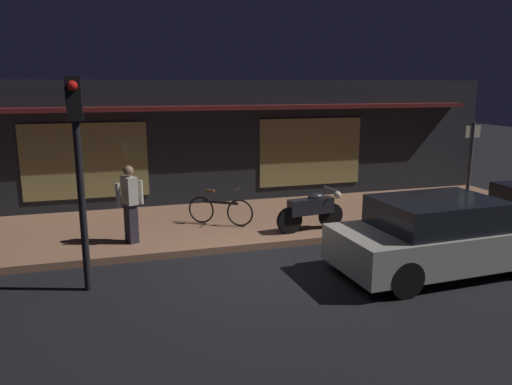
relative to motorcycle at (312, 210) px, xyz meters
name	(u,v)px	position (x,y,z in m)	size (l,w,h in m)	color
ground_plane	(256,268)	(-1.83, -1.59, -0.65)	(60.00, 60.00, 0.00)	black
sidewalk_slab	(222,223)	(-1.83, 1.41, -0.57)	(18.00, 4.00, 0.15)	#8C6047
storefront_building	(197,140)	(-1.83, 4.80, 1.16)	(18.00, 3.30, 3.60)	black
motorcycle	(312,210)	(0.00, 0.00, 0.00)	(1.70, 0.55, 0.97)	black
bicycle_parked	(220,210)	(-1.93, 1.08, -0.14)	(1.40, 0.95, 0.91)	black
person_photographer	(130,203)	(-4.05, 0.27, 0.38)	(0.60, 0.44, 1.67)	#28232D
sign_post	(470,162)	(4.48, 0.25, 0.86)	(0.44, 0.09, 2.40)	#47474C
traffic_light_pole	(78,147)	(-4.89, -1.74, 1.83)	(0.24, 0.33, 3.60)	black
parked_car_near	(440,236)	(1.43, -2.72, 0.06)	(4.17, 1.94, 1.42)	black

